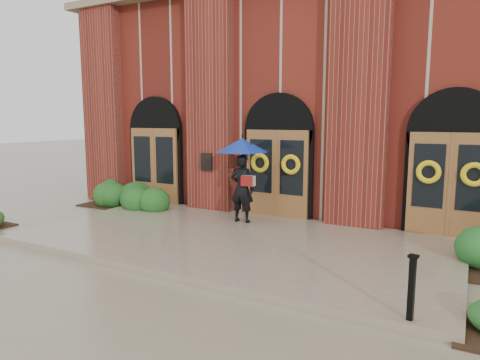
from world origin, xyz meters
The scene contains 6 objects.
ground centered at (0.00, 0.00, 0.00)m, with size 90.00×90.00×0.00m, color gray.
landing centered at (0.00, 0.15, 0.07)m, with size 10.00×5.30×0.15m, color gray.
church_building centered at (0.00, 8.78, 3.50)m, with size 16.20×12.53×7.00m.
man_with_umbrella centered at (-0.54, 1.62, 1.76)m, with size 1.50×1.50×2.30m.
metal_post centered at (4.30, -2.35, 0.65)m, with size 0.15×0.15×0.95m.
hedge_wall_left centered at (-5.20, 2.13, 0.40)m, with size 3.12×1.25×0.80m, color #1D4E1A.
Camera 1 is at (4.92, -8.50, 2.97)m, focal length 32.00 mm.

